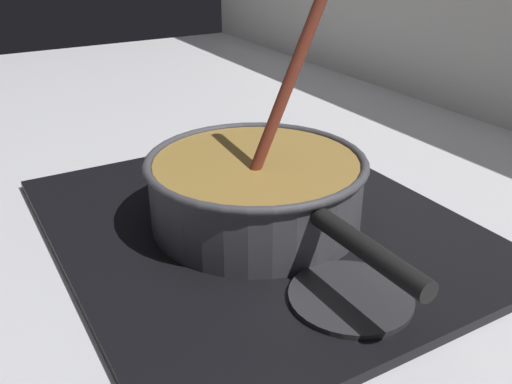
# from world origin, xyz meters

# --- Properties ---
(ground) EXTENTS (2.40, 1.60, 0.04)m
(ground) POSITION_xyz_m (0.00, 0.00, -0.02)
(ground) COLOR #B7B7BC
(hob_plate) EXTENTS (0.56, 0.48, 0.01)m
(hob_plate) POSITION_xyz_m (0.09, 0.17, 0.01)
(hob_plate) COLOR black
(hob_plate) RESTS_ON ground
(burner_ring) EXTENTS (0.19, 0.19, 0.01)m
(burner_ring) POSITION_xyz_m (0.09, 0.17, 0.02)
(burner_ring) COLOR #592D0C
(burner_ring) RESTS_ON hob_plate
(spare_burner) EXTENTS (0.13, 0.13, 0.01)m
(spare_burner) POSITION_xyz_m (0.28, 0.17, 0.01)
(spare_burner) COLOR #262628
(spare_burner) RESTS_ON hob_plate
(cooking_pan) EXTENTS (0.43, 0.27, 0.35)m
(cooking_pan) POSITION_xyz_m (0.09, 0.17, 0.06)
(cooking_pan) COLOR #38383D
(cooking_pan) RESTS_ON hob_plate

